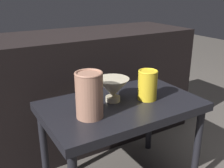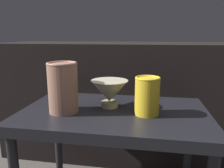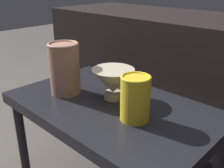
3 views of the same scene
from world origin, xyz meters
TOP-DOWN VIEW (x-y plane):
  - table at (0.00, 0.00)m, footprint 0.74×0.45m
  - couch_backdrop at (0.00, 0.55)m, footprint 1.55×0.50m
  - bowl at (-0.03, 0.04)m, footprint 0.15×0.15m
  - vase_textured_left at (-0.19, -0.05)m, footprint 0.12×0.12m
  - vase_colorful_right at (0.13, -0.03)m, footprint 0.09×0.09m

SIDE VIEW (x-z plane):
  - couch_backdrop at x=0.00m, z-range 0.00..0.72m
  - table at x=0.00m, z-range 0.18..0.65m
  - bowl at x=-0.03m, z-range 0.48..0.59m
  - vase_colorful_right at x=0.13m, z-range 0.47..0.62m
  - vase_textured_left at x=-0.19m, z-range 0.47..0.67m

